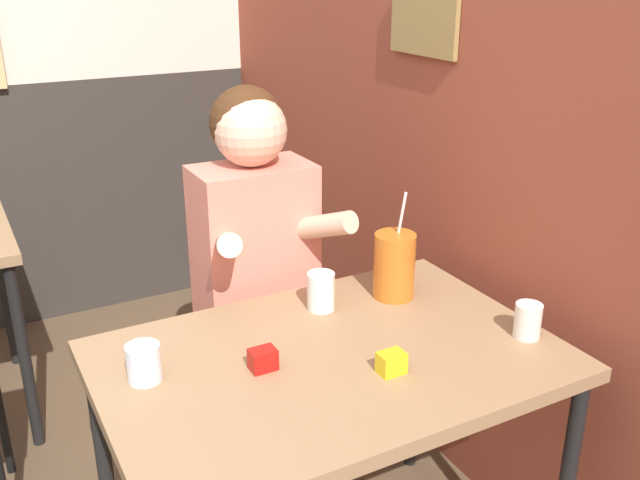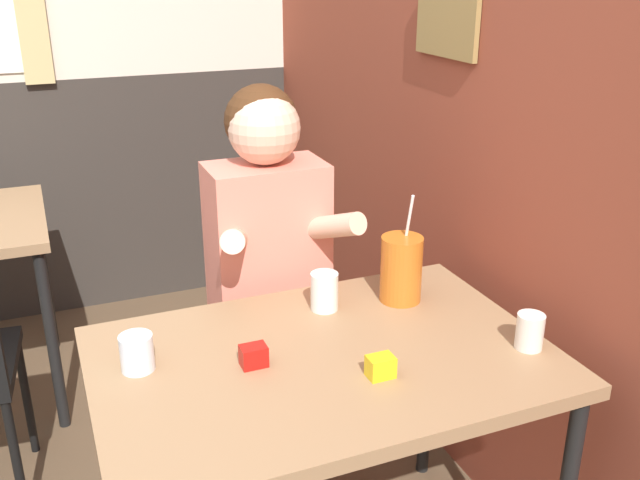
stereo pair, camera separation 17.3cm
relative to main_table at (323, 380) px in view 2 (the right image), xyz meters
The scene contains 10 objects.
brick_wall_right 1.28m from the main_table, 52.99° to the left, with size 0.08×4.26×2.70m.
back_wall 2.21m from the main_table, 105.39° to the left, with size 5.32×0.09×2.70m.
main_table is the anchor object (origin of this frame).
person_seated 0.53m from the main_table, 85.77° to the left, with size 0.42×0.41×1.27m.
cocktail_pitcher 0.39m from the main_table, 31.91° to the left, with size 0.11×0.11×0.30m.
glass_near_pitcher 0.44m from the main_table, 166.20° to the left, with size 0.08×0.08×0.09m.
glass_center 0.26m from the main_table, 66.92° to the left, with size 0.07×0.07×0.10m.
glass_far_side 0.50m from the main_table, 18.39° to the right, with size 0.07×0.07×0.09m.
condiment_ketchup 0.19m from the main_table, behind, with size 0.06×0.04×0.05m.
condiment_mustard 0.18m from the main_table, 58.75° to the right, with size 0.06×0.04×0.05m.
Camera 2 is at (-0.02, -1.07, 1.60)m, focal length 40.00 mm.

